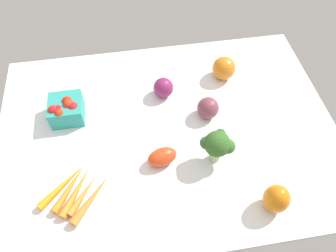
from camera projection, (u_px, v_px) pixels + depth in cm
name	position (u px, v px, depth cm)	size (l,w,h in cm)	color
tablecloth	(168.00, 132.00, 100.33)	(104.00, 76.00, 2.00)	white
red_onion_near_basket	(208.00, 108.00, 100.19)	(6.81, 6.81, 6.81)	brown
heirloom_tomato_orange	(224.00, 68.00, 109.66)	(7.90, 7.90, 7.90)	orange
red_onion_center	(163.00, 88.00, 105.34)	(6.58, 6.58, 6.58)	#802258
carrot_bunch	(77.00, 192.00, 86.24)	(20.27, 18.67, 2.56)	orange
bell_pepper_orange	(276.00, 199.00, 81.58)	(6.77, 6.77, 8.94)	orange
broccoli_head	(218.00, 145.00, 87.77)	(9.44, 7.67, 11.44)	#95BC86
berry_basket	(66.00, 109.00, 99.43)	(10.08, 10.08, 7.83)	teal
roma_tomato	(162.00, 157.00, 90.87)	(8.57, 5.22, 5.22)	red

